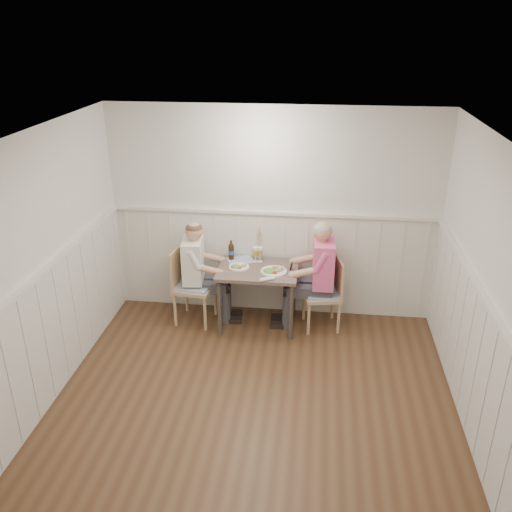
# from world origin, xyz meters

# --- Properties ---
(ground_plane) EXTENTS (4.50, 4.50, 0.00)m
(ground_plane) POSITION_xyz_m (0.00, 0.00, 0.00)
(ground_plane) COLOR #492E1C
(room_shell) EXTENTS (4.04, 4.54, 2.60)m
(room_shell) POSITION_xyz_m (0.00, 0.00, 1.52)
(room_shell) COLOR silver
(room_shell) RESTS_ON ground
(wainscot) EXTENTS (4.00, 4.49, 1.34)m
(wainscot) POSITION_xyz_m (0.00, 0.69, 0.69)
(wainscot) COLOR silver
(wainscot) RESTS_ON ground
(dining_table) EXTENTS (0.95, 0.70, 0.75)m
(dining_table) POSITION_xyz_m (-0.14, 1.84, 0.65)
(dining_table) COLOR brown
(dining_table) RESTS_ON ground
(chair_right) EXTENTS (0.49, 0.49, 0.89)m
(chair_right) POSITION_xyz_m (0.69, 1.88, 0.48)
(chair_right) COLOR tan
(chair_right) RESTS_ON ground
(chair_left) EXTENTS (0.51, 0.51, 0.95)m
(chair_left) POSITION_xyz_m (-0.97, 1.83, 0.52)
(chair_left) COLOR tan
(chair_left) RESTS_ON ground
(man_in_pink) EXTENTS (0.65, 0.45, 1.38)m
(man_in_pink) POSITION_xyz_m (0.59, 1.88, 0.58)
(man_in_pink) COLOR #3F3F47
(man_in_pink) RESTS_ON ground
(diner_cream) EXTENTS (0.64, 0.44, 1.31)m
(diner_cream) POSITION_xyz_m (-0.89, 1.87, 0.55)
(diner_cream) COLOR #3F3F47
(diner_cream) RESTS_ON ground
(plate_man) EXTENTS (0.31, 0.31, 0.08)m
(plate_man) POSITION_xyz_m (0.05, 1.76, 0.78)
(plate_man) COLOR white
(plate_man) RESTS_ON dining_table
(plate_diner) EXTENTS (0.25, 0.25, 0.06)m
(plate_diner) POSITION_xyz_m (-0.38, 1.83, 0.77)
(plate_diner) COLOR white
(plate_diner) RESTS_ON dining_table
(beer_glass_a) EXTENTS (0.08, 0.08, 0.19)m
(beer_glass_a) POSITION_xyz_m (-0.14, 2.04, 0.88)
(beer_glass_a) COLOR silver
(beer_glass_a) RESTS_ON dining_table
(beer_glass_b) EXTENTS (0.08, 0.08, 0.20)m
(beer_glass_b) POSITION_xyz_m (-0.19, 2.03, 0.88)
(beer_glass_b) COLOR silver
(beer_glass_b) RESTS_ON dining_table
(beer_bottle) EXTENTS (0.07, 0.07, 0.25)m
(beer_bottle) POSITION_xyz_m (-0.49, 2.07, 0.86)
(beer_bottle) COLOR black
(beer_bottle) RESTS_ON dining_table
(rolled_napkin) EXTENTS (0.18, 0.12, 0.04)m
(rolled_napkin) POSITION_xyz_m (0.01, 1.53, 0.77)
(rolled_napkin) COLOR white
(rolled_napkin) RESTS_ON dining_table
(grass_vase) EXTENTS (0.05, 0.05, 0.44)m
(grass_vase) POSITION_xyz_m (-0.18, 2.15, 0.95)
(grass_vase) COLOR silver
(grass_vase) RESTS_ON dining_table
(gingham_mat) EXTENTS (0.39, 0.36, 0.01)m
(gingham_mat) POSITION_xyz_m (-0.38, 2.05, 0.75)
(gingham_mat) COLOR #586BA2
(gingham_mat) RESTS_ON dining_table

